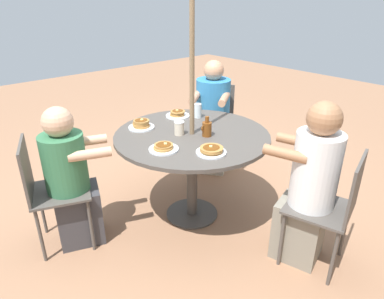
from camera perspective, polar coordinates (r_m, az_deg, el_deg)
ground_plane at (r=3.06m, az=-0.00°, el=-10.65°), size 12.00×12.00×0.00m
patio_table at (r=2.73m, az=-0.00°, el=0.70°), size 1.22×1.22×0.76m
umbrella_pole at (r=2.57m, az=-0.00°, el=10.34°), size 0.04×0.04×2.27m
patio_chair_north at (r=2.46m, az=22.32°, el=-8.49°), size 0.50×0.50×0.86m
diner_north at (r=2.45m, az=18.84°, el=-6.48°), size 0.40×0.50×1.18m
patio_chair_east at (r=3.80m, az=3.79°, el=5.17°), size 0.56×0.56×0.86m
diner_east at (r=3.63m, az=3.36°, el=4.72°), size 0.61×0.57×1.16m
patio_chair_south at (r=2.67m, az=-22.90°, el=-5.78°), size 0.52×0.52×0.86m
diner_south at (r=2.66m, az=-19.40°, el=-5.21°), size 0.51×0.44×1.09m
pancake_plate_a at (r=3.06m, az=-2.43°, el=5.88°), size 0.21×0.21×0.07m
pancake_plate_b at (r=2.82m, az=-8.45°, el=4.09°), size 0.21×0.21×0.08m
pancake_plate_c at (r=2.36m, az=3.25°, el=-0.19°), size 0.21×0.21×0.06m
pancake_plate_d at (r=2.41m, az=-4.76°, el=0.28°), size 0.21×0.21×0.05m
syrup_bottle at (r=2.63m, az=2.49°, el=3.51°), size 0.10×0.07×0.16m
coffee_cup at (r=2.66m, az=-2.14°, el=3.60°), size 0.08×0.08×0.11m
drinking_glass_a at (r=3.03m, az=0.97°, el=6.49°), size 0.06×0.06×0.13m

